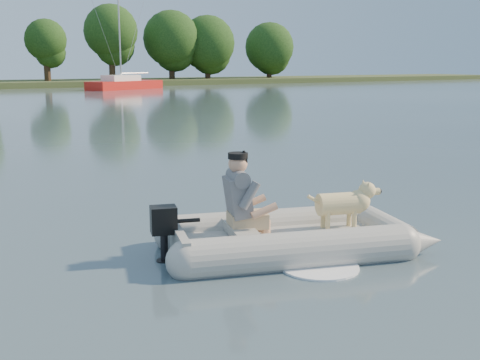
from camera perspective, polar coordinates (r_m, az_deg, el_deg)
water at (r=8.05m, az=7.64°, el=-7.28°), size 160.00×160.00×0.00m
dinghy at (r=8.13m, az=5.11°, el=-2.43°), size 5.94×5.11×1.46m
man at (r=7.92m, az=-0.04°, el=-1.31°), size 0.92×0.85×1.14m
dog at (r=8.45m, az=9.36°, el=-2.59°), size 1.04×0.62×0.66m
outboard_motor at (r=7.81m, az=-7.22°, el=-5.32°), size 0.51×0.42×0.83m
sailboat at (r=59.57m, az=-10.89°, el=8.91°), size 8.40×5.62×11.17m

